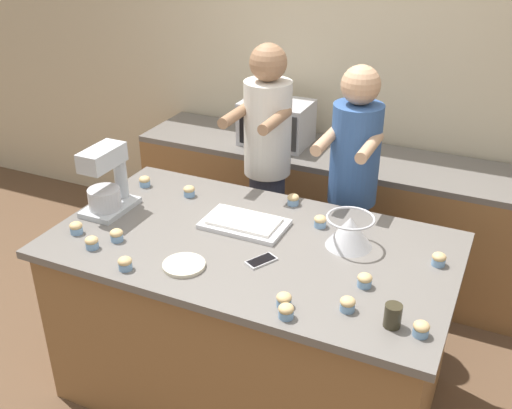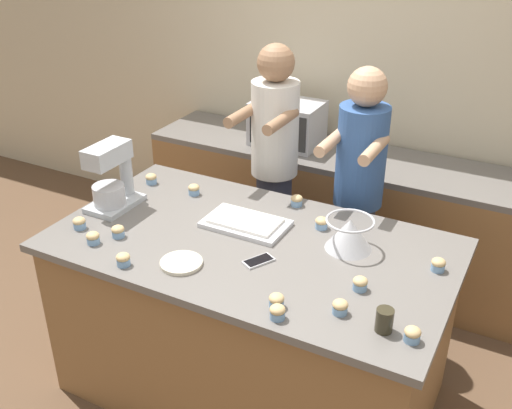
# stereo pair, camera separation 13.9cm
# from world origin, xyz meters

# --- Properties ---
(ground_plane) EXTENTS (16.00, 16.00, 0.00)m
(ground_plane) POSITION_xyz_m (0.00, 0.00, 0.00)
(ground_plane) COLOR brown
(back_wall) EXTENTS (10.00, 0.06, 2.70)m
(back_wall) POSITION_xyz_m (0.00, 1.71, 1.35)
(back_wall) COLOR beige
(back_wall) RESTS_ON ground_plane
(island_counter) EXTENTS (1.96, 1.10, 0.94)m
(island_counter) POSITION_xyz_m (0.00, 0.00, 0.47)
(island_counter) COLOR olive
(island_counter) RESTS_ON ground_plane
(back_counter) EXTENTS (2.80, 0.60, 0.90)m
(back_counter) POSITION_xyz_m (0.00, 1.36, 0.45)
(back_counter) COLOR olive
(back_counter) RESTS_ON ground_plane
(person_left) EXTENTS (0.30, 0.48, 1.72)m
(person_left) POSITION_xyz_m (-0.27, 0.80, 0.93)
(person_left) COLOR #33384C
(person_left) RESTS_ON ground_plane
(person_right) EXTENTS (0.30, 0.48, 1.66)m
(person_right) POSITION_xyz_m (0.27, 0.80, 0.90)
(person_right) COLOR #33384C
(person_right) RESTS_ON ground_plane
(stand_mixer) EXTENTS (0.20, 0.30, 0.36)m
(stand_mixer) POSITION_xyz_m (-0.83, -0.02, 1.10)
(stand_mixer) COLOR #B2B7BC
(stand_mixer) RESTS_ON island_counter
(mixing_bowl) EXTENTS (0.23, 0.23, 0.16)m
(mixing_bowl) POSITION_xyz_m (0.44, 0.17, 1.03)
(mixing_bowl) COLOR #BCBCC1
(mixing_bowl) RESTS_ON island_counter
(baking_tray) EXTENTS (0.42, 0.26, 0.04)m
(baking_tray) POSITION_xyz_m (-0.10, 0.13, 0.96)
(baking_tray) COLOR silver
(baking_tray) RESTS_ON island_counter
(microwave_oven) EXTENTS (0.47, 0.34, 0.30)m
(microwave_oven) POSITION_xyz_m (-0.45, 1.36, 1.05)
(microwave_oven) COLOR #B7B7BC
(microwave_oven) RESTS_ON back_counter
(cell_phone) EXTENTS (0.13, 0.16, 0.01)m
(cell_phone) POSITION_xyz_m (0.12, -0.14, 0.95)
(cell_phone) COLOR silver
(cell_phone) RESTS_ON island_counter
(drinking_glass) EXTENTS (0.07, 0.07, 0.10)m
(drinking_glass) POSITION_xyz_m (0.77, -0.34, 0.99)
(drinking_glass) COLOR #332D1E
(drinking_glass) RESTS_ON island_counter
(small_plate) EXTENTS (0.20, 0.20, 0.02)m
(small_plate) POSITION_xyz_m (-0.18, -0.33, 0.95)
(small_plate) COLOR beige
(small_plate) RESTS_ON island_counter
(cupcake_0) EXTENTS (0.06, 0.06, 0.06)m
(cupcake_0) POSITION_xyz_m (0.89, -0.35, 0.98)
(cupcake_0) COLOR #759EC6
(cupcake_0) RESTS_ON island_counter
(cupcake_1) EXTENTS (0.06, 0.06, 0.06)m
(cupcake_1) POSITION_xyz_m (-0.60, -0.26, 0.98)
(cupcake_1) COLOR #759EC6
(cupcake_1) RESTS_ON island_counter
(cupcake_2) EXTENTS (0.06, 0.06, 0.06)m
(cupcake_2) POSITION_xyz_m (0.38, -0.47, 0.98)
(cupcake_2) COLOR #759EC6
(cupcake_2) RESTS_ON island_counter
(cupcake_3) EXTENTS (0.06, 0.06, 0.06)m
(cupcake_3) POSITION_xyz_m (-0.83, 0.31, 0.98)
(cupcake_3) COLOR #759EC6
(cupcake_3) RESTS_ON island_counter
(cupcake_4) EXTENTS (0.06, 0.06, 0.06)m
(cupcake_4) POSITION_xyz_m (0.86, 0.18, 0.98)
(cupcake_4) COLOR #759EC6
(cupcake_4) RESTS_ON island_counter
(cupcake_5) EXTENTS (0.06, 0.06, 0.06)m
(cupcake_5) POSITION_xyz_m (-0.83, -0.29, 0.98)
(cupcake_5) COLOR #759EC6
(cupcake_5) RESTS_ON island_counter
(cupcake_6) EXTENTS (0.06, 0.06, 0.06)m
(cupcake_6) POSITION_xyz_m (0.58, -0.32, 0.98)
(cupcake_6) COLOR #759EC6
(cupcake_6) RESTS_ON island_counter
(cupcake_7) EXTENTS (0.06, 0.06, 0.06)m
(cupcake_7) POSITION_xyz_m (0.25, 0.28, 0.98)
(cupcake_7) COLOR #759EC6
(cupcake_7) RESTS_ON island_counter
(cupcake_8) EXTENTS (0.06, 0.06, 0.06)m
(cupcake_8) POSITION_xyz_m (0.04, 0.45, 0.98)
(cupcake_8) COLOR #759EC6
(cupcake_8) RESTS_ON island_counter
(cupcake_9) EXTENTS (0.06, 0.06, 0.06)m
(cupcake_9) POSITION_xyz_m (0.34, -0.41, 0.98)
(cupcake_9) COLOR #759EC6
(cupcake_9) RESTS_ON island_counter
(cupcake_10) EXTENTS (0.06, 0.06, 0.06)m
(cupcake_10) POSITION_xyz_m (-0.67, -0.37, 0.98)
(cupcake_10) COLOR #759EC6
(cupcake_10) RESTS_ON island_counter
(cupcake_11) EXTENTS (0.06, 0.06, 0.06)m
(cupcake_11) POSITION_xyz_m (-0.53, 0.30, 0.98)
(cupcake_11) COLOR #759EC6
(cupcake_11) RESTS_ON island_counter
(cupcake_12) EXTENTS (0.06, 0.06, 0.06)m
(cupcake_12) POSITION_xyz_m (-0.41, -0.45, 0.98)
(cupcake_12) COLOR #759EC6
(cupcake_12) RESTS_ON island_counter
(cupcake_13) EXTENTS (0.06, 0.06, 0.06)m
(cupcake_13) POSITION_xyz_m (0.60, -0.13, 0.98)
(cupcake_13) COLOR #759EC6
(cupcake_13) RESTS_ON island_counter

